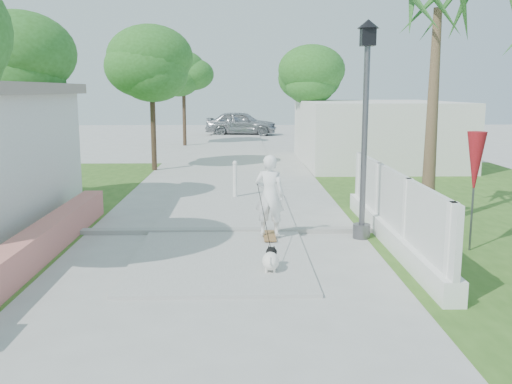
{
  "coord_description": "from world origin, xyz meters",
  "views": [
    {
      "loc": [
        0.4,
        -6.05,
        3.07
      ],
      "look_at": [
        0.67,
        4.91,
        1.1
      ],
      "focal_mm": 40.0,
      "sensor_mm": 36.0,
      "label": 1
    }
  ],
  "objects_px": {
    "street_lamp": "(365,122)",
    "parked_car": "(241,123)",
    "bollard": "(235,178)",
    "skateboarder": "(267,203)",
    "patio_umbrella": "(475,164)",
    "dog": "(271,260)"
  },
  "relations": [
    {
      "from": "street_lamp",
      "to": "parked_car",
      "type": "distance_m",
      "value": 28.16
    },
    {
      "from": "bollard",
      "to": "parked_car",
      "type": "bearing_deg",
      "value": 89.59
    },
    {
      "from": "street_lamp",
      "to": "bollard",
      "type": "distance_m",
      "value": 5.56
    },
    {
      "from": "bollard",
      "to": "parked_car",
      "type": "distance_m",
      "value": 23.5
    },
    {
      "from": "skateboarder",
      "to": "parked_car",
      "type": "distance_m",
      "value": 28.51
    },
    {
      "from": "parked_car",
      "to": "street_lamp",
      "type": "bearing_deg",
      "value": -167.68
    },
    {
      "from": "bollard",
      "to": "patio_umbrella",
      "type": "bearing_deg",
      "value": -50.09
    },
    {
      "from": "patio_umbrella",
      "to": "dog",
      "type": "distance_m",
      "value": 4.37
    },
    {
      "from": "street_lamp",
      "to": "patio_umbrella",
      "type": "relative_size",
      "value": 1.93
    },
    {
      "from": "patio_umbrella",
      "to": "parked_car",
      "type": "bearing_deg",
      "value": 98.69
    },
    {
      "from": "bollard",
      "to": "patio_umbrella",
      "type": "height_order",
      "value": "patio_umbrella"
    },
    {
      "from": "patio_umbrella",
      "to": "parked_car",
      "type": "height_order",
      "value": "patio_umbrella"
    },
    {
      "from": "bollard",
      "to": "street_lamp",
      "type": "bearing_deg",
      "value": -59.04
    },
    {
      "from": "street_lamp",
      "to": "skateboarder",
      "type": "bearing_deg",
      "value": -165.78
    },
    {
      "from": "bollard",
      "to": "skateboarder",
      "type": "distance_m",
      "value": 5.06
    },
    {
      "from": "dog",
      "to": "parked_car",
      "type": "distance_m",
      "value": 30.29
    },
    {
      "from": "patio_umbrella",
      "to": "skateboarder",
      "type": "height_order",
      "value": "patio_umbrella"
    },
    {
      "from": "bollard",
      "to": "dog",
      "type": "bearing_deg",
      "value": -84.29
    },
    {
      "from": "patio_umbrella",
      "to": "dog",
      "type": "relative_size",
      "value": 3.6
    },
    {
      "from": "bollard",
      "to": "dog",
      "type": "xyz_separation_m",
      "value": [
        0.68,
        -6.78,
        -0.35
      ]
    },
    {
      "from": "skateboarder",
      "to": "dog",
      "type": "distance_m",
      "value": 1.88
    },
    {
      "from": "bollard",
      "to": "dog",
      "type": "distance_m",
      "value": 6.83
    }
  ]
}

